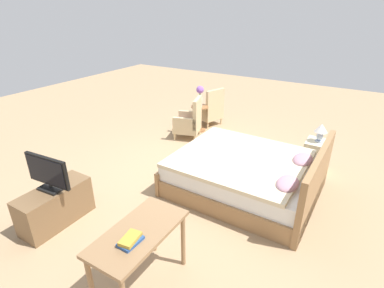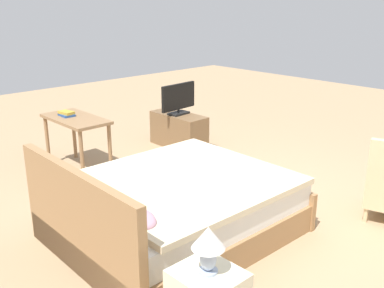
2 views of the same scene
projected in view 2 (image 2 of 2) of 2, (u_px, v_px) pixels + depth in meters
The scene contains 7 objects.
ground_plane at pixel (232, 207), 5.10m from camera, with size 16.00×16.00×0.00m, color #A38460.
bed at pixel (172, 208), 4.41m from camera, with size 1.86×2.22×0.96m.
table_lamp at pixel (208, 243), 2.85m from camera, with size 0.22×0.22×0.33m.
tv_stand at pixel (179, 130), 7.10m from camera, with size 0.96×0.40×0.53m.
tv_flatscreen at pixel (178, 99), 6.94m from camera, with size 0.23×0.69×0.48m.
vanity_desk at pixel (76, 125), 6.04m from camera, with size 1.04×0.52×0.74m.
book_stack at pixel (66, 114), 6.07m from camera, with size 0.23×0.16×0.07m.
Camera 2 is at (-3.05, 3.51, 2.26)m, focal length 42.00 mm.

